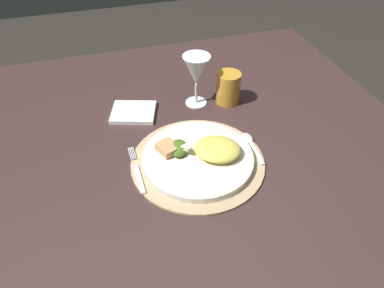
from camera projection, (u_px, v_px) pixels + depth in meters
The scene contains 12 objects.
ground_plane at pixel (174, 278), 1.47m from camera, with size 6.00×6.00×0.00m, color #2A2722.
dining_table at pixel (167, 176), 1.07m from camera, with size 1.35×1.09×0.75m.
placemat at pixel (198, 162), 0.90m from camera, with size 0.33×0.33×0.01m, color tan.
dinner_plate at pixel (198, 158), 0.90m from camera, with size 0.28×0.28×0.02m, color silver.
pasta_serving at pixel (217, 149), 0.89m from camera, with size 0.12×0.10×0.03m, color #E1CE55.
salad_greens at pixel (178, 148), 0.90m from camera, with size 0.07×0.07×0.03m.
bread_piece at pixel (168, 148), 0.90m from camera, with size 0.04×0.05×0.02m, color tan.
fork at pixel (137, 172), 0.87m from camera, with size 0.02×0.16×0.00m.
spoon at pixel (250, 143), 0.95m from camera, with size 0.03×0.13×0.01m.
napkin at pixel (133, 112), 1.05m from camera, with size 0.12×0.10×0.01m, color white.
wine_glass at pixel (196, 72), 1.03m from camera, with size 0.08×0.08×0.16m.
amber_tumbler at pixel (228, 88), 1.08m from camera, with size 0.07×0.07×0.10m, color gold.
Camera 1 is at (-0.14, -0.73, 1.39)m, focal length 33.83 mm.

